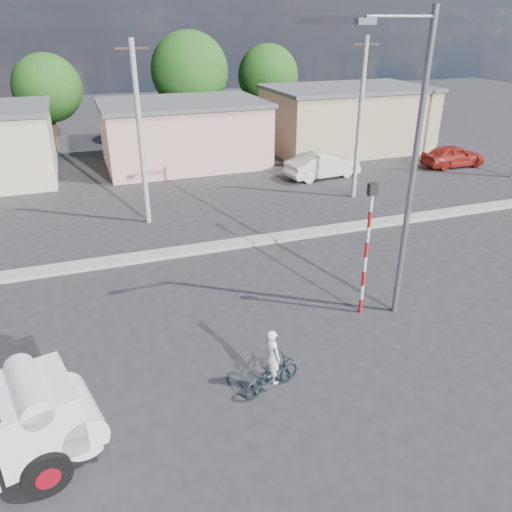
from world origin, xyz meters
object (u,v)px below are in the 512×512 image
object	(u,v)px
car_cream	(323,165)
car_red	(453,156)
streetlight	(410,162)
cyclist	(272,366)
traffic_pole	(368,239)
bicycle	(272,376)

from	to	relation	value
car_cream	car_red	distance (m)	9.09
car_cream	streetlight	size ratio (longest dim) A/B	0.51
cyclist	car_cream	size ratio (longest dim) A/B	0.33
car_cream	cyclist	bearing A→B (deg)	142.76
traffic_pole	car_cream	bearing A→B (deg)	67.74
streetlight	cyclist	bearing A→B (deg)	-156.26
bicycle	traffic_pole	bearing A→B (deg)	-75.69
bicycle	cyclist	size ratio (longest dim) A/B	1.13
car_cream	car_red	world-z (taller)	car_cream
streetlight	car_red	bearing A→B (deg)	44.98
car_cream	streetlight	bearing A→B (deg)	154.77
cyclist	traffic_pole	distance (m)	5.16
cyclist	car_red	world-z (taller)	cyclist
cyclist	streetlight	bearing A→B (deg)	-83.47
car_cream	bicycle	bearing A→B (deg)	142.76
bicycle	traffic_pole	size ratio (longest dim) A/B	0.39
traffic_pole	streetlight	world-z (taller)	streetlight
bicycle	streetlight	world-z (taller)	streetlight
bicycle	car_red	world-z (taller)	car_red
streetlight	traffic_pole	bearing A→B (deg)	162.27
car_cream	car_red	bearing A→B (deg)	-100.64
car_red	car_cream	bearing A→B (deg)	86.87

